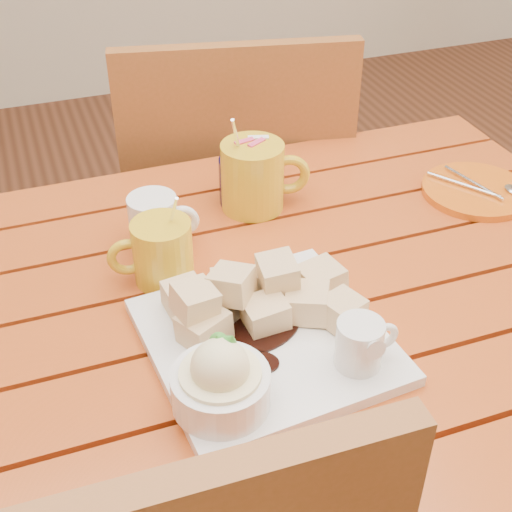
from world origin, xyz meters
name	(u,v)px	position (x,y,z in m)	size (l,w,h in m)	color
table	(237,361)	(0.00, 0.00, 0.64)	(1.20, 0.79, 0.75)	#9F4414
dessert_plate	(258,337)	(-0.01, -0.11, 0.78)	(0.30, 0.30, 0.11)	white
coffee_mug_left	(161,251)	(-0.08, 0.08, 0.80)	(0.12, 0.08, 0.14)	gold
coffee_mug_right	(255,175)	(0.10, 0.22, 0.81)	(0.14, 0.10, 0.16)	gold
cream_pitcher	(155,221)	(-0.07, 0.16, 0.79)	(0.10, 0.09, 0.09)	white
sugar_caddy	(252,179)	(0.11, 0.23, 0.79)	(0.10, 0.10, 0.11)	black
orange_saucer	(477,190)	(0.46, 0.13, 0.76)	(0.18, 0.18, 0.02)	#D45C12
chair_far	(233,212)	(0.18, 0.55, 0.52)	(0.52, 0.52, 0.93)	brown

